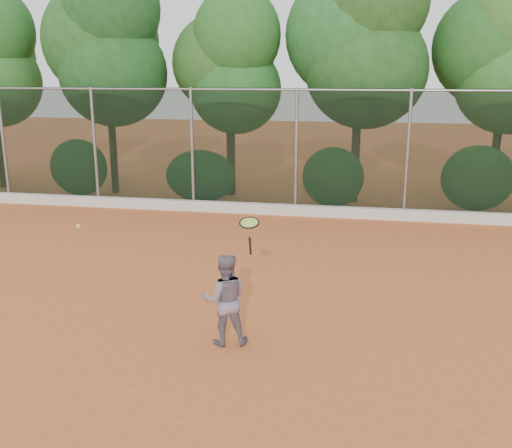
# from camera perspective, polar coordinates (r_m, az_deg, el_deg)

# --- Properties ---
(ground) EXTENTS (80.00, 80.00, 0.00)m
(ground) POSITION_cam_1_polar(r_m,az_deg,el_deg) (9.72, -1.11, -8.64)
(ground) COLOR #C8642F
(ground) RESTS_ON ground
(concrete_curb) EXTENTS (24.00, 0.20, 0.30)m
(concrete_curb) POSITION_cam_1_polar(r_m,az_deg,el_deg) (16.09, 3.85, 1.40)
(concrete_curb) COLOR beige
(concrete_curb) RESTS_ON ground
(tennis_player) EXTENTS (0.79, 0.69, 1.37)m
(tennis_player) POSITION_cam_1_polar(r_m,az_deg,el_deg) (8.36, -3.12, -7.54)
(tennis_player) COLOR slate
(tennis_player) RESTS_ON ground
(chainlink_fence) EXTENTS (24.09, 0.09, 3.50)m
(chainlink_fence) POSITION_cam_1_polar(r_m,az_deg,el_deg) (15.96, 4.04, 7.53)
(chainlink_fence) COLOR black
(chainlink_fence) RESTS_ON ground
(foliage_backdrop) EXTENTS (23.70, 3.63, 7.55)m
(foliage_backdrop) POSITION_cam_1_polar(r_m,az_deg,el_deg) (17.87, 3.16, 16.48)
(foliage_backdrop) COLOR #482D1B
(foliage_backdrop) RESTS_ON ground
(tennis_racket) EXTENTS (0.30, 0.29, 0.55)m
(tennis_racket) POSITION_cam_1_polar(r_m,az_deg,el_deg) (7.82, -0.67, -0.14)
(tennis_racket) COLOR black
(tennis_racket) RESTS_ON ground
(tennis_ball_in_flight) EXTENTS (0.06, 0.06, 0.06)m
(tennis_ball_in_flight) POSITION_cam_1_polar(r_m,az_deg,el_deg) (8.20, -17.35, -0.19)
(tennis_ball_in_flight) COLOR yellow
(tennis_ball_in_flight) RESTS_ON ground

